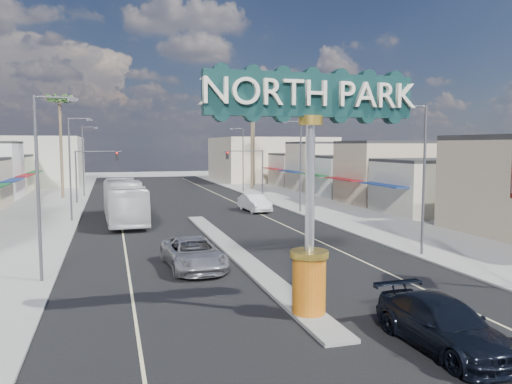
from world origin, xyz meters
TOP-DOWN VIEW (x-y plane):
  - ground at (0.00, 30.00)m, footprint 160.00×160.00m
  - road at (0.00, 30.00)m, footprint 20.00×120.00m
  - median_island at (0.00, 14.00)m, footprint 1.30×30.00m
  - sidewalk_left at (-14.00, 30.00)m, footprint 8.00×120.00m
  - sidewalk_right at (14.00, 30.00)m, footprint 8.00×120.00m
  - storefront_row_right at (24.00, 43.00)m, footprint 12.00×42.00m
  - backdrop_far_left at (-22.00, 75.00)m, footprint 20.00×20.00m
  - backdrop_far_right at (22.00, 75.00)m, footprint 20.00×20.00m
  - gateway_sign at (0.00, 1.98)m, footprint 8.20×1.50m
  - traffic_signal_left at (-9.18, 43.99)m, footprint 5.09×0.45m
  - traffic_signal_right at (9.18, 43.99)m, footprint 5.09×0.45m
  - streetlight_l_near at (-10.43, 10.00)m, footprint 2.03×0.22m
  - streetlight_l_mid at (-10.43, 30.00)m, footprint 2.03×0.22m
  - streetlight_l_far at (-10.43, 52.00)m, footprint 2.03×0.22m
  - streetlight_r_near at (10.43, 10.00)m, footprint 2.03×0.22m
  - streetlight_r_mid at (10.43, 30.00)m, footprint 2.03×0.22m
  - streetlight_r_far at (10.43, 52.00)m, footprint 2.03×0.22m
  - palm_left_far at (-13.00, 50.00)m, footprint 2.60×2.60m
  - palm_right_mid at (13.00, 56.00)m, footprint 2.60×2.60m
  - palm_right_far at (15.00, 62.00)m, footprint 2.60×2.60m
  - suv_left at (-3.10, 10.75)m, footprint 3.13×6.15m
  - suv_right at (3.07, -2.06)m, footprint 2.45×5.66m
  - car_parked_right at (6.51, 32.15)m, footprint 2.32×5.36m
  - city_bus at (-6.20, 28.82)m, footprint 3.53×13.03m

SIDE VIEW (x-z plane):
  - ground at x=0.00m, z-range 0.00..0.00m
  - road at x=0.00m, z-range 0.00..0.01m
  - sidewalk_left at x=-14.00m, z-range 0.00..0.12m
  - sidewalk_right at x=14.00m, z-range 0.00..0.12m
  - median_island at x=0.00m, z-range 0.00..0.16m
  - suv_right at x=3.07m, z-range 0.00..1.62m
  - suv_left at x=-3.10m, z-range 0.00..1.66m
  - car_parked_right at x=6.51m, z-range 0.00..1.71m
  - city_bus at x=-6.20m, z-range 0.00..3.60m
  - storefront_row_right at x=24.00m, z-range 0.00..6.00m
  - backdrop_far_left at x=-22.00m, z-range 0.00..8.00m
  - backdrop_far_right at x=22.00m, z-range 0.00..8.00m
  - traffic_signal_left at x=-9.18m, z-range 1.27..7.27m
  - traffic_signal_right at x=9.18m, z-range 1.27..7.27m
  - streetlight_l_near at x=-10.43m, z-range 0.57..9.57m
  - streetlight_l_mid at x=-10.43m, z-range 0.57..9.57m
  - streetlight_l_far at x=-10.43m, z-range 0.57..9.57m
  - streetlight_r_near at x=10.43m, z-range 0.57..9.57m
  - streetlight_r_mid at x=10.43m, z-range 0.57..9.57m
  - streetlight_r_far at x=10.43m, z-range 0.57..9.57m
  - gateway_sign at x=0.00m, z-range 1.35..10.50m
  - palm_right_mid at x=13.00m, z-range 4.55..16.65m
  - palm_left_far at x=-13.00m, z-range 4.95..18.05m
  - palm_right_far at x=15.00m, z-range 5.34..19.44m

